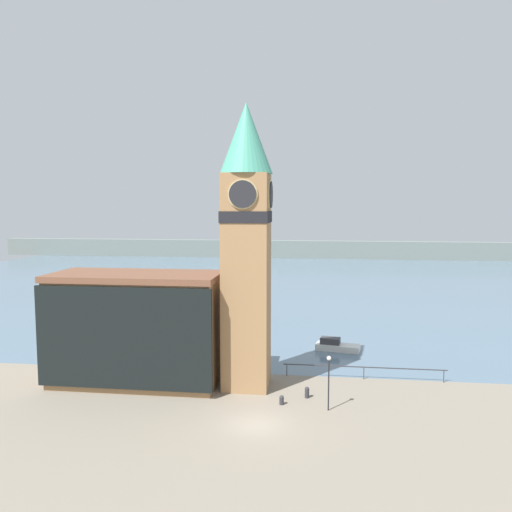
# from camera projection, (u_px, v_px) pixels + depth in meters

# --- Properties ---
(ground_plane) EXTENTS (160.00, 160.00, 0.00)m
(ground_plane) POSITION_uv_depth(u_px,v_px,m) (255.00, 425.00, 33.50)
(ground_plane) COLOR gray
(water) EXTENTS (160.00, 120.00, 0.00)m
(water) POSITION_uv_depth(u_px,v_px,m) (298.00, 278.00, 102.94)
(water) COLOR slate
(water) RESTS_ON ground_plane
(far_shoreline) EXTENTS (180.00, 3.00, 5.00)m
(far_shoreline) POSITION_uv_depth(u_px,v_px,m) (304.00, 249.00, 142.18)
(far_shoreline) COLOR slate
(far_shoreline) RESTS_ON water
(pier_railing) EXTENTS (13.71, 0.08, 1.09)m
(pier_railing) POSITION_uv_depth(u_px,v_px,m) (364.00, 368.00, 42.36)
(pier_railing) COLOR #333338
(pier_railing) RESTS_ON ground_plane
(clock_tower) EXTENTS (4.17, 4.17, 22.72)m
(clock_tower) POSITION_uv_depth(u_px,v_px,m) (246.00, 239.00, 39.64)
(clock_tower) COLOR #9E754C
(clock_tower) RESTS_ON ground_plane
(pier_building) EXTENTS (14.05, 6.33, 9.19)m
(pier_building) POSITION_uv_depth(u_px,v_px,m) (136.00, 328.00, 41.28)
(pier_building) COLOR #9E754C
(pier_building) RESTS_ON ground_plane
(boat_near) EXTENTS (4.67, 2.50, 1.26)m
(boat_near) POSITION_uv_depth(u_px,v_px,m) (336.00, 346.00, 50.97)
(boat_near) COLOR silver
(boat_near) RESTS_ON water
(mooring_bollard_near) EXTENTS (0.35, 0.35, 0.87)m
(mooring_bollard_near) POSITION_uv_depth(u_px,v_px,m) (307.00, 392.00, 38.27)
(mooring_bollard_near) COLOR #2D2D33
(mooring_bollard_near) RESTS_ON ground_plane
(mooring_bollard_far) EXTENTS (0.35, 0.35, 0.70)m
(mooring_bollard_far) POSITION_uv_depth(u_px,v_px,m) (282.00, 400.00, 36.97)
(mooring_bollard_far) COLOR #2D2D33
(mooring_bollard_far) RESTS_ON ground_plane
(lamp_post) EXTENTS (0.32, 0.32, 4.02)m
(lamp_post) POSITION_uv_depth(u_px,v_px,m) (329.00, 373.00, 35.69)
(lamp_post) COLOR black
(lamp_post) RESTS_ON ground_plane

